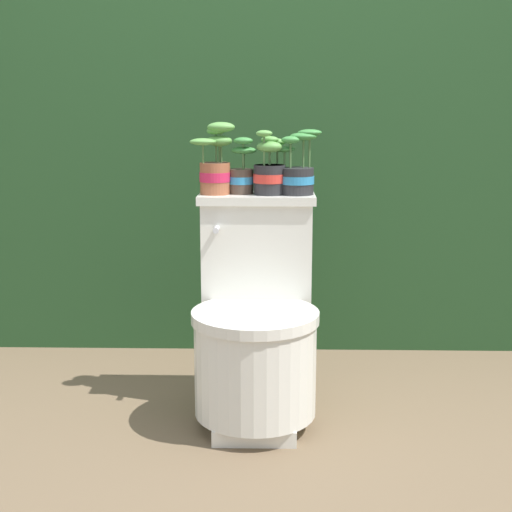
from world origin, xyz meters
name	(u,v)px	position (x,y,z in m)	size (l,w,h in m)	color
ground_plane	(273,421)	(0.00, 0.00, 0.00)	(12.00, 12.00, 0.00)	brown
hedge_backdrop	(273,164)	(0.00, 1.14, 0.81)	(3.89, 0.77, 1.62)	#234723
toilet	(256,330)	(-0.06, 0.03, 0.33)	(0.43, 0.54, 0.77)	silver
potted_plant_left	(215,166)	(-0.21, 0.19, 0.87)	(0.16, 0.12, 0.25)	#9E5638
potted_plant_midleft	(241,174)	(-0.12, 0.21, 0.84)	(0.10, 0.09, 0.20)	#47382D
potted_plant_middle	(270,172)	(-0.02, 0.18, 0.85)	(0.12, 0.12, 0.22)	#262628
potted_plant_midright	(298,172)	(0.08, 0.19, 0.85)	(0.17, 0.12, 0.23)	#262628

